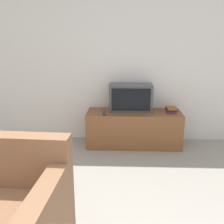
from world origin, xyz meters
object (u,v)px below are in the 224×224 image
(tv_stand, at_px, (134,129))
(book_stack, at_px, (171,109))
(television, at_px, (131,97))
(remote_on_stand, at_px, (104,113))

(tv_stand, height_order, book_stack, book_stack)
(tv_stand, height_order, television, television)
(tv_stand, distance_m, television, 0.48)
(tv_stand, distance_m, remote_on_stand, 0.54)
(television, height_order, book_stack, television)
(book_stack, relative_size, remote_on_stand, 1.07)
(tv_stand, bearing_deg, book_stack, 2.12)
(book_stack, distance_m, remote_on_stand, 1.02)
(television, height_order, remote_on_stand, television)
(book_stack, xyz_separation_m, remote_on_stand, (-1.00, -0.15, -0.03))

